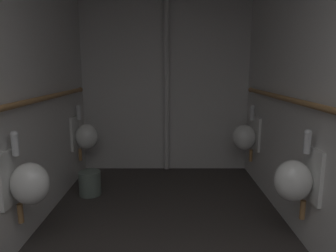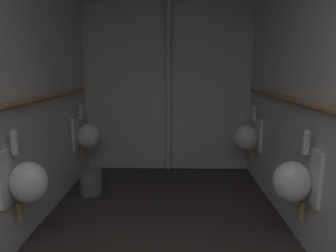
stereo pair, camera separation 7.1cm
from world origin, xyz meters
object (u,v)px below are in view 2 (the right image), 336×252
at_px(urinal_right_mid, 294,180).
at_px(waste_bin, 91,182).
at_px(urinal_left_far, 87,135).
at_px(urinal_right_far, 248,137).
at_px(urinal_left_mid, 26,181).
at_px(standpipe_back_wall, 168,78).

xyz_separation_m(urinal_right_mid, waste_bin, (-1.97, 1.15, -0.48)).
xyz_separation_m(urinal_left_far, urinal_right_far, (2.13, -0.04, 0.00)).
relative_size(urinal_left_mid, urinal_right_mid, 1.00).
relative_size(urinal_right_mid, urinal_right_far, 1.00).
xyz_separation_m(urinal_left_far, standpipe_back_wall, (1.08, 0.43, 0.75)).
distance_m(urinal_left_mid, urinal_left_far, 1.69).
bearing_deg(urinal_right_mid, urinal_left_mid, -178.31).
bearing_deg(urinal_right_mid, urinal_right_far, 90.00).
bearing_deg(urinal_right_far, waste_bin, -167.63).
bearing_deg(waste_bin, urinal_left_mid, -97.55).
bearing_deg(urinal_right_far, standpipe_back_wall, 155.92).
distance_m(urinal_left_far, waste_bin, 0.69).
xyz_separation_m(urinal_left_mid, urinal_right_far, (2.13, 1.65, 0.00)).
height_order(urinal_right_mid, standpipe_back_wall, standpipe_back_wall).
xyz_separation_m(urinal_left_mid, urinal_left_far, (0.00, 1.69, 0.00)).
xyz_separation_m(urinal_right_far, standpipe_back_wall, (-1.05, 0.47, 0.75)).
distance_m(urinal_left_mid, urinal_right_far, 2.69).
relative_size(standpipe_back_wall, waste_bin, 9.34).
xyz_separation_m(urinal_right_mid, urinal_right_far, (0.00, 1.58, 0.00)).
bearing_deg(standpipe_back_wall, waste_bin, -135.63).
xyz_separation_m(urinal_left_mid, waste_bin, (0.16, 1.21, -0.48)).
bearing_deg(urinal_left_mid, standpipe_back_wall, 62.91).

